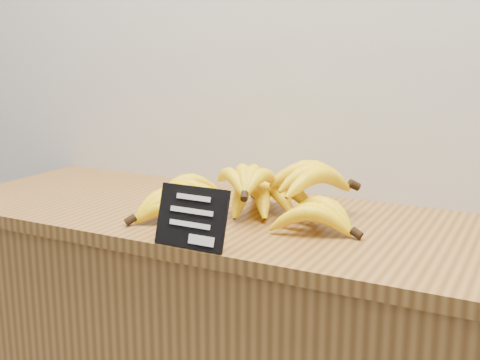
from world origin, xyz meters
name	(u,v)px	position (x,y,z in m)	size (l,w,h in m)	color
counter_top	(250,221)	(0.07, 2.75, 0.92)	(1.52, 0.54, 0.03)	olive
chalkboard_sign	(192,217)	(0.07, 2.50, 0.99)	(0.15, 0.01, 0.12)	black
banana_pile	(255,195)	(0.09, 2.74, 0.98)	(0.54, 0.37, 0.12)	yellow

